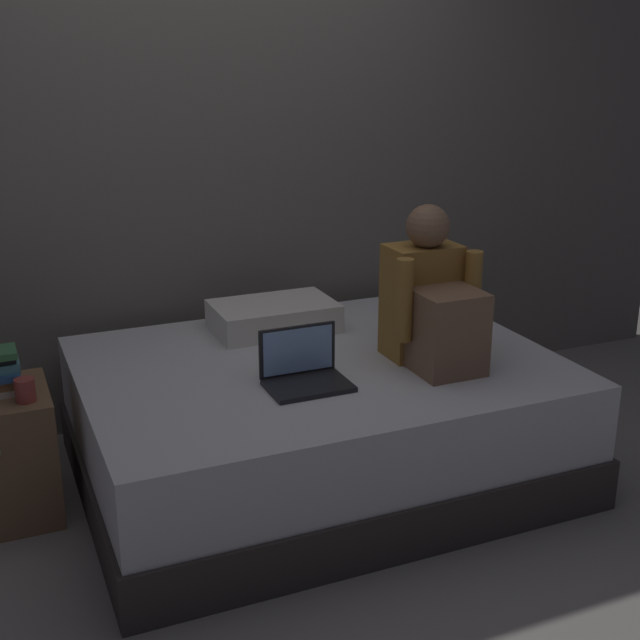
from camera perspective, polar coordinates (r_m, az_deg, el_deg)
ground_plane at (r=3.45m, az=-1.27°, el=-13.25°), size 8.00×8.00×0.00m
wall_back at (r=4.11m, az=-7.80°, el=11.76°), size 5.60×0.10×2.70m
bed at (r=3.64m, az=-0.13°, el=-6.75°), size 2.00×1.50×0.54m
person_sitting at (r=3.48m, az=7.66°, el=1.08°), size 0.39×0.44×0.66m
laptop at (r=3.27m, az=-1.11°, el=-3.50°), size 0.32×0.23×0.22m
pillow at (r=3.89m, az=-3.18°, el=0.26°), size 0.56×0.36×0.13m
mug at (r=3.35m, az=-19.48°, el=-4.53°), size 0.08×0.08×0.09m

